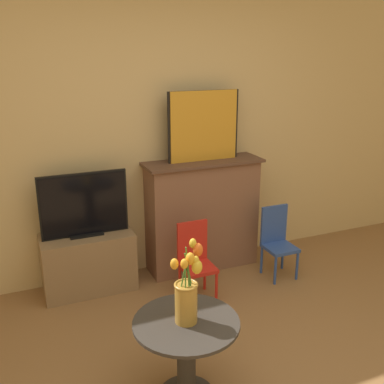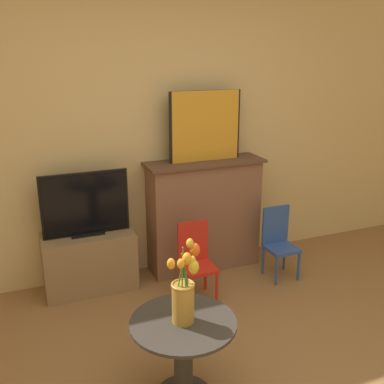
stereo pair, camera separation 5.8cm
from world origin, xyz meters
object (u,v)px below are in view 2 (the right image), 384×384
(tv_monitor, at_px, (85,205))
(chair_red, at_px, (196,258))
(painting, at_px, (205,126))
(vase_tulips, at_px, (184,293))
(chair_blue, at_px, (279,239))

(tv_monitor, xyz_separation_m, chair_red, (0.80, -0.45, -0.42))
(painting, height_order, chair_red, painting)
(chair_red, bearing_deg, vase_tulips, -115.53)
(chair_red, bearing_deg, tv_monitor, 150.50)
(painting, xyz_separation_m, vase_tulips, (-0.80, -1.56, -0.64))
(chair_blue, distance_m, vase_tulips, 1.80)
(tv_monitor, bearing_deg, painting, 1.99)
(painting, distance_m, tv_monitor, 1.24)
(tv_monitor, distance_m, chair_red, 1.02)
(chair_blue, xyz_separation_m, vase_tulips, (-1.35, -1.13, 0.36))
(chair_red, xyz_separation_m, vase_tulips, (-0.51, -1.06, 0.36))
(tv_monitor, xyz_separation_m, vase_tulips, (0.30, -1.52, -0.06))
(tv_monitor, relative_size, chair_blue, 1.11)
(chair_red, distance_m, chair_blue, 0.84)
(chair_red, height_order, vase_tulips, vase_tulips)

